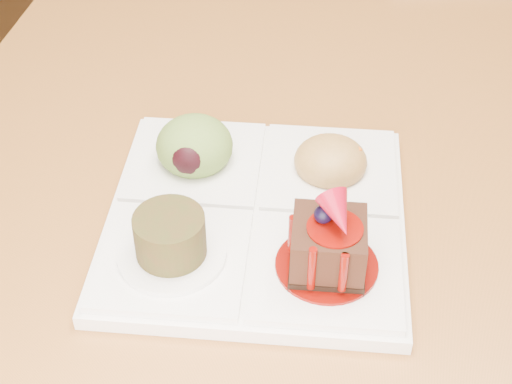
# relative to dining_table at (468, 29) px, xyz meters

# --- Properties ---
(ground) EXTENTS (6.00, 6.00, 0.00)m
(ground) POSITION_rel_dining_table_xyz_m (0.00, 0.00, -0.68)
(ground) COLOR #502D17
(dining_table) EXTENTS (1.00, 1.80, 0.75)m
(dining_table) POSITION_rel_dining_table_xyz_m (0.00, 0.00, 0.00)
(dining_table) COLOR #A55B2A
(dining_table) RESTS_ON ground
(sampler_plate) EXTENTS (0.24, 0.24, 0.09)m
(sampler_plate) POSITION_rel_dining_table_xyz_m (-0.19, -0.45, 0.09)
(sampler_plate) COLOR white
(sampler_plate) RESTS_ON dining_table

